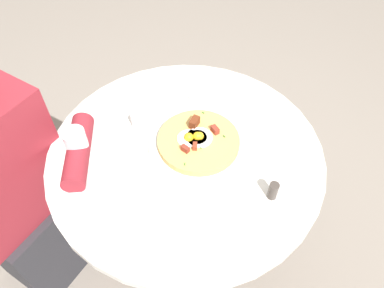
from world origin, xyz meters
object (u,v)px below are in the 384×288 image
pizza_plate (198,145)px  salt_shaker (136,121)px  fork (213,93)px  pepper_shaker (273,191)px  knife (210,86)px  bread_plate (115,185)px  breakfast_pizza (198,140)px  person_seated (16,200)px  water_glass (77,144)px  dining_table (186,181)px

pizza_plate → salt_shaker: salt_shaker is taller
fork → pepper_shaker: bearing=-88.4°
fork → knife: (-0.02, -0.03, 0.00)m
bread_plate → fork: (-0.49, 0.05, 0.00)m
pizza_plate → breakfast_pizza: 0.02m
pepper_shaker → person_seated: bearing=-66.4°
pizza_plate → water_glass: (0.22, -0.29, 0.05)m
water_glass → fork: bearing=155.4°
salt_shaker → dining_table: bearing=89.4°
pizza_plate → bread_plate: (0.26, -0.13, -0.00)m
dining_table → pizza_plate: bearing=146.4°
fork → salt_shaker: (0.27, -0.14, 0.02)m
water_glass → dining_table: bearing=124.8°
salt_shaker → pepper_shaker: 0.49m
dining_table → pepper_shaker: 0.36m
pizza_plate → salt_shaker: bearing=-80.9°
water_glass → breakfast_pizza: bearing=127.4°
water_glass → pepper_shaker: bearing=106.9°
fork → pepper_shaker: (0.29, 0.36, 0.02)m
knife → pepper_shaker: pepper_shaker is taller
pepper_shaker → bread_plate: bearing=-62.8°
pepper_shaker → fork: bearing=-129.0°
water_glass → salt_shaker: water_glass is taller
bread_plate → pepper_shaker: pepper_shaker is taller
bread_plate → water_glass: water_glass is taller
pizza_plate → knife: 0.28m
dining_table → pepper_shaker: size_ratio=15.03×
fork → water_glass: 0.51m
person_seated → salt_shaker: (-0.36, 0.29, 0.25)m
person_seated → pepper_shaker: (-0.34, 0.78, 0.25)m
bread_plate → salt_shaker: salt_shaker is taller
person_seated → salt_shaker: 0.52m
dining_table → salt_shaker: (-0.00, -0.19, 0.20)m
person_seated → pepper_shaker: bearing=113.6°
fork → salt_shaker: bearing=-165.9°
knife → bread_plate: bearing=-141.5°
salt_shaker → person_seated: bearing=-39.1°
dining_table → breakfast_pizza: 0.20m
breakfast_pizza → salt_shaker: breakfast_pizza is taller
person_seated → bread_plate: bearing=109.6°
bread_plate → knife: bearing=177.9°
person_seated → pizza_plate: size_ratio=3.61×
fork → knife: 0.04m
water_glass → knife: bearing=159.2°
person_seated → pepper_shaker: person_seated is taller
breakfast_pizza → bread_plate: breakfast_pizza is taller
bread_plate → knife: 0.52m
breakfast_pizza → dining_table: bearing=-32.1°
pizza_plate → bread_plate: pizza_plate is taller
person_seated → fork: (-0.63, 0.43, 0.22)m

